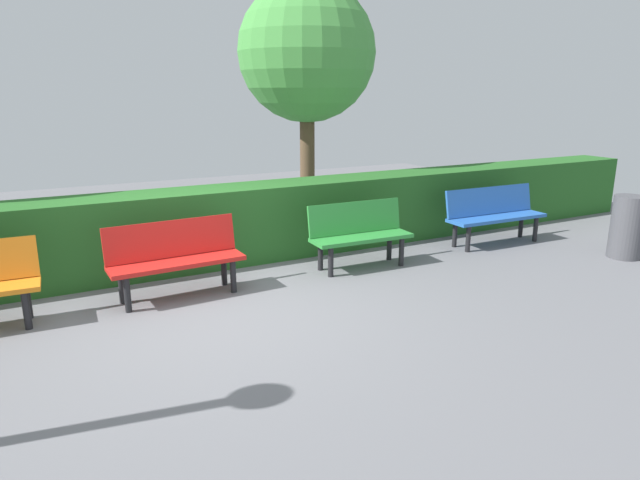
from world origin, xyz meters
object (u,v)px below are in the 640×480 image
bench_blue (494,212)px  bench_green (359,232)px  bench_red (175,255)px  tree_near (307,53)px  trash_bin (627,227)px

bench_blue → bench_green: size_ratio=1.20×
bench_red → tree_near: 4.61m
bench_red → trash_bin: bearing=164.0°
bench_blue → trash_bin: size_ratio=1.88×
trash_bin → bench_blue: bearing=-53.2°
tree_near → bench_green: bearing=78.2°
tree_near → trash_bin: size_ratio=4.59×
bench_green → bench_blue: bearing=-176.8°
bench_green → bench_red: bearing=1.3°
bench_red → bench_green: bearing=176.7°
bench_blue → trash_bin: 1.81m
bench_green → trash_bin: 3.81m
bench_blue → bench_green: bearing=2.9°
bench_blue → tree_near: 4.00m
bench_blue → bench_red: 4.88m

